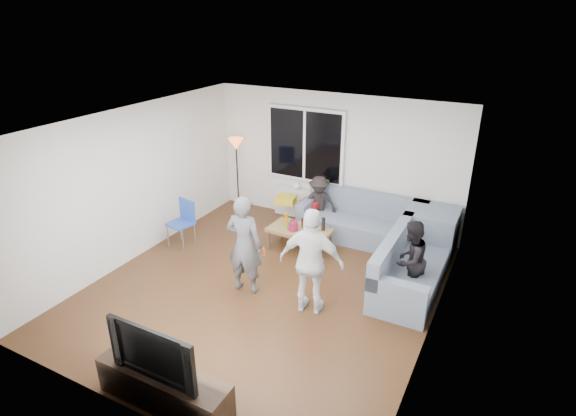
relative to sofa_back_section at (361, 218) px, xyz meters
The scene contains 32 objects.
floor 2.43m from the sofa_back_section, 108.40° to the right, with size 5.00×5.50×0.04m, color #56351C.
ceiling 3.25m from the sofa_back_section, 108.40° to the right, with size 5.00×5.50×0.04m, color white.
wall_back 1.26m from the sofa_back_section, 146.49° to the left, with size 5.00×0.04×2.60m, color silver.
wall_front 5.17m from the sofa_back_section, 98.52° to the right, with size 5.00×0.04×2.60m, color silver.
wall_left 4.08m from the sofa_back_section, 145.27° to the right, with size 0.04×5.50×2.60m, color silver.
wall_right 3.01m from the sofa_back_section, 52.14° to the right, with size 0.04×5.50×2.60m, color silver.
window_frame 1.81m from the sofa_back_section, 162.78° to the left, with size 1.62×0.06×1.47m, color white.
window_glass 1.80m from the sofa_back_section, 164.34° to the left, with size 1.50×0.02×1.35m, color black.
window_mullion 1.80m from the sofa_back_section, 164.73° to the left, with size 0.05×0.03×1.35m, color white.
radiator 1.41m from the sofa_back_section, 164.34° to the left, with size 1.30×0.12×0.62m, color silver.
potted_plant 1.02m from the sofa_back_section, 158.54° to the left, with size 0.19×0.15×0.34m, color #366528.
vase 1.57m from the sofa_back_section, 166.89° to the left, with size 0.15×0.15×0.15m, color white.
sofa_back_section is the anchor object (origin of this frame).
sofa_right_section 1.76m from the sofa_back_section, 44.04° to the right, with size 0.85×2.00×0.85m, color slate, non-canonical shape.
sofa_corner 1.28m from the sofa_back_section, ahead, with size 0.85×0.85×0.85m, color slate.
cushion_yellow 1.57m from the sofa_back_section, behind, with size 0.38×0.32×0.14m, color yellow.
cushion_red 1.04m from the sofa_back_section, behind, with size 0.36×0.30×0.13m, color maroon.
coffee_table 1.24m from the sofa_back_section, 133.27° to the right, with size 1.10×0.60×0.40m, color olive.
pitcher 1.34m from the sofa_back_section, 133.16° to the right, with size 0.17×0.17×0.17m, color maroon.
side_chair 3.31m from the sofa_back_section, 147.96° to the right, with size 0.40×0.40×0.86m, color #2748AB, non-canonical shape.
floor_lamp 2.83m from the sofa_back_section, behind, with size 0.32×0.32×1.56m, color orange, non-canonical shape.
player_left 2.66m from the sofa_back_section, 112.07° to the right, with size 0.57×0.38×1.57m, color #4D4D52.
player_right 2.49m from the sofa_back_section, 87.05° to the right, with size 0.93×0.39×1.59m, color silver.
spectator_right 1.94m from the sofa_back_section, 49.17° to the right, with size 0.60×0.47×1.24m, color black.
spectator_back 0.88m from the sofa_back_section, behind, with size 0.71×0.41×1.10m, color black.
tv_console 4.81m from the sofa_back_section, 96.80° to the right, with size 1.60×0.40×0.44m, color #34241A.
television 4.82m from the sofa_back_section, 96.80° to the right, with size 1.11×0.15×0.64m, color black.
bottle_b 1.40m from the sofa_back_section, 135.21° to the right, with size 0.08×0.08×0.21m, color #40951B.
bottle_c 1.12m from the sofa_back_section, 136.50° to the right, with size 0.07×0.07×0.17m, color black.
bottle_d 1.13m from the sofa_back_section, 124.08° to the right, with size 0.07×0.07×0.29m, color orange.
bottle_a 1.40m from the sofa_back_section, 143.50° to the right, with size 0.07×0.07×0.23m, color orange.
bottle_e 0.86m from the sofa_back_section, 120.82° to the right, with size 0.07×0.07×0.24m, color black.
Camera 1 is at (3.17, -5.31, 4.05)m, focal length 28.97 mm.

